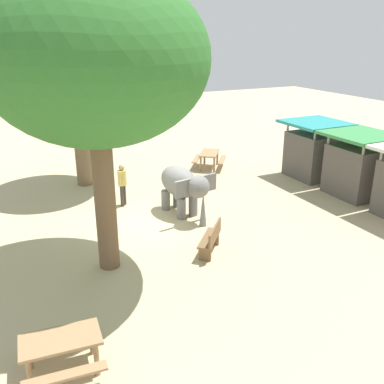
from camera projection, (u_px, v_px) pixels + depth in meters
ground_plane at (154, 223)px, 14.90m from camera, size 60.00×60.00×0.00m
elephant at (183, 185)px, 15.22m from camera, size 2.53×1.68×1.74m
person_handler at (122, 182)px, 16.09m from camera, size 0.40×0.38×1.62m
shade_tree_main at (75, 71)px, 17.06m from camera, size 4.70×4.31×6.49m
shade_tree_secondary at (94, 60)px, 10.24m from camera, size 5.96×5.46×7.72m
wooden_bench at (211, 238)px, 12.76m from camera, size 1.31×1.23×0.88m
picnic_table_near at (61, 347)px, 8.19m from camera, size 1.61×1.62×0.78m
picnic_table_far at (209, 156)px, 20.74m from camera, size 2.08×2.08×0.78m
market_stall_teal at (313, 152)px, 19.29m from camera, size 2.50×2.50×2.52m
market_stall_green at (357, 168)px, 17.10m from camera, size 2.50×2.50×2.52m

